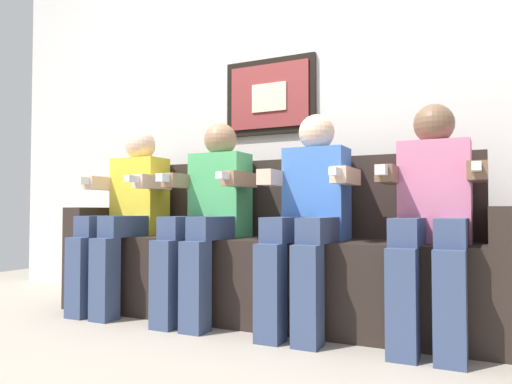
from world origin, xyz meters
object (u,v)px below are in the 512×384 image
Objects in this scene: person_right_center at (309,210)px; person_leftmost at (127,210)px; person_rightmost at (432,210)px; couch at (270,262)px; person_left_center at (209,210)px.

person_leftmost is at bearing -179.98° from person_right_center.
person_leftmost is at bearing 180.00° from person_rightmost.
person_leftmost and person_right_center have the same top height.
person_right_center reaches higher than couch.
person_rightmost is at bearing -0.05° from person_right_center.
person_rightmost is at bearing -10.85° from couch.
person_leftmost is 1.76m from person_rightmost.
person_rightmost is (0.59, -0.00, 0.00)m from person_right_center.
person_right_center is (0.29, -0.17, 0.29)m from couch.
couch is 2.25× the size of person_right_center.
person_right_center and person_rightmost have the same top height.
person_leftmost and person_rightmost have the same top height.
couch is 2.25× the size of person_left_center.
person_left_center is (0.59, 0.00, 0.00)m from person_leftmost.
couch is at bearing 150.22° from person_right_center.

